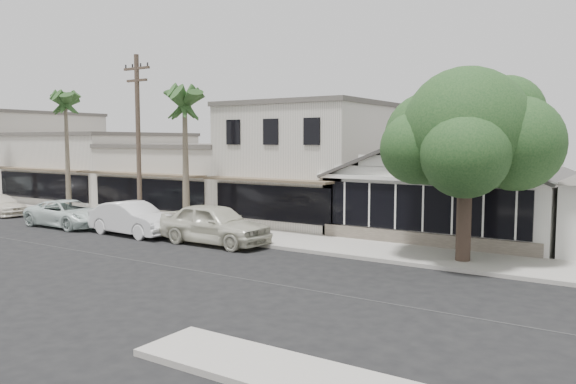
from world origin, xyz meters
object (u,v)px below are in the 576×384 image
Objects in this scene: car_0 at (215,224)px; car_1 at (133,219)px; shade_tree at (466,135)px; utility_pole at (138,138)px; car_2 at (68,214)px; car_3 at (0,205)px.

car_0 reaches higher than car_1.
car_1 is 16.20m from shade_tree.
utility_pole is 1.22× the size of shade_tree.
car_2 is (-10.00, -0.43, -0.20)m from car_0.
car_1 is (-5.00, -0.34, -0.10)m from car_0.
car_3 is at bearing -175.93° from shade_tree.
car_1 is at bearing -89.03° from car_2.
car_1 is 12.79m from car_3.
car_0 is 1.04× the size of car_2.
car_2 is (-4.21, -1.27, -4.07)m from utility_pole.
car_0 is 10.01m from car_2.
shade_tree is (28.26, 2.01, 4.21)m from car_3.
utility_pole reaches higher than car_3.
shade_tree is (16.27, 1.35, 0.06)m from utility_pole.
utility_pole is 7.01m from car_0.
car_3 is (-12.77, 0.53, -0.18)m from car_1.
car_1 is (0.79, -1.19, -3.97)m from utility_pole.
utility_pole reaches higher than car_2.
car_2 is 7.80m from car_3.
car_1 is at bearing 94.44° from car_0.
car_3 is (-11.98, -0.66, -4.15)m from utility_pole.
car_0 is at bearing -87.46° from car_3.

